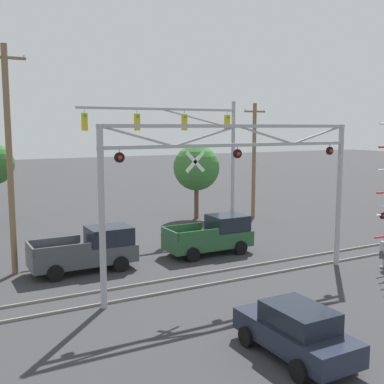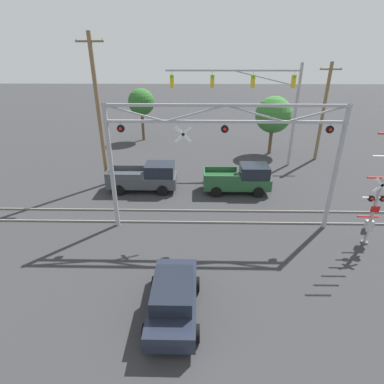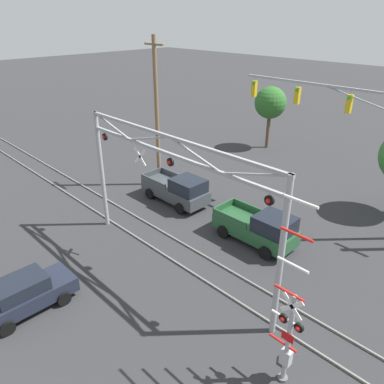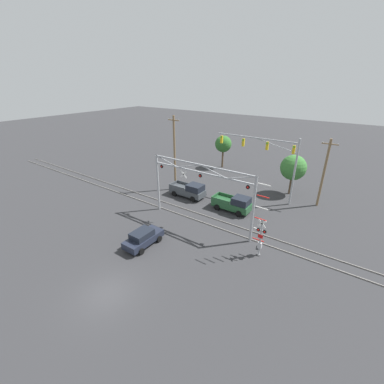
{
  "view_description": "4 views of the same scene",
  "coord_description": "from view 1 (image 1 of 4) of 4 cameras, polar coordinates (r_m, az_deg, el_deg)",
  "views": [
    {
      "loc": [
        -11.3,
        -4.36,
        6.73
      ],
      "look_at": [
        -1.24,
        14.08,
        3.87
      ],
      "focal_mm": 45.0,
      "sensor_mm": 36.0,
      "label": 1
    },
    {
      "loc": [
        -1.34,
        -2.47,
        9.04
      ],
      "look_at": [
        -1.63,
        12.16,
        2.24
      ],
      "focal_mm": 28.0,
      "sensor_mm": 36.0,
      "label": 2
    },
    {
      "loc": [
        11.58,
        2.28,
        11.53
      ],
      "look_at": [
        -1.44,
        15.14,
        2.73
      ],
      "focal_mm": 35.0,
      "sensor_mm": 36.0,
      "label": 3
    },
    {
      "loc": [
        13.4,
        -8.16,
        14.71
      ],
      "look_at": [
        -0.5,
        11.62,
        3.94
      ],
      "focal_mm": 24.0,
      "sensor_mm": 36.0,
      "label": 4
    }
  ],
  "objects": [
    {
      "name": "rail_track_near",
      "position": [
        21.5,
        4.79,
        -10.39
      ],
      "size": [
        80.0,
        0.08,
        0.1
      ],
      "primitive_type": "cube",
      "color": "gray",
      "rests_on": "ground_plane"
    },
    {
      "name": "rail_track_far",
      "position": [
        22.65,
        2.76,
        -9.42
      ],
      "size": [
        80.0,
        0.08,
        0.1
      ],
      "primitive_type": "cube",
      "color": "gray",
      "rests_on": "ground_plane"
    },
    {
      "name": "crossing_gantry",
      "position": [
        20.3,
        5.34,
        1.88
      ],
      "size": [
        12.08,
        0.28,
        6.83
      ],
      "color": "#9EA0A5",
      "rests_on": "ground_plane"
    },
    {
      "name": "traffic_signal_span",
      "position": [
        31.19,
        0.56,
        6.23
      ],
      "size": [
        10.77,
        0.39,
        8.41
      ],
      "color": "#9EA0A5",
      "rests_on": "ground_plane"
    },
    {
      "name": "pickup_truck_lead",
      "position": [
        25.8,
        2.47,
        -5.16
      ],
      "size": [
        4.66,
        2.14,
        2.0
      ],
      "color": "#23512D",
      "rests_on": "ground_plane"
    },
    {
      "name": "pickup_truck_following",
      "position": [
        23.31,
        -12.06,
        -6.73
      ],
      "size": [
        4.88,
        2.14,
        2.0
      ],
      "color": "#3D4247",
      "rests_on": "ground_plane"
    },
    {
      "name": "sedan_waiting",
      "position": [
        14.97,
        12.21,
        -15.79
      ],
      "size": [
        1.97,
        4.02,
        1.58
      ],
      "color": "#1E2333",
      "rests_on": "ground_plane"
    },
    {
      "name": "utility_pole_left",
      "position": [
        23.02,
        -20.82,
        3.7
      ],
      "size": [
        1.8,
        0.28,
        10.32
      ],
      "color": "brown",
      "rests_on": "ground_plane"
    },
    {
      "name": "utility_pole_right",
      "position": [
        35.8,
        7.35,
        3.88
      ],
      "size": [
        1.8,
        0.28,
        8.43
      ],
      "color": "brown",
      "rests_on": "ground_plane"
    },
    {
      "name": "background_tree_beyond_span",
      "position": [
        35.15,
        0.53,
        2.91
      ],
      "size": [
        3.39,
        3.39,
        5.48
      ],
      "color": "brown",
      "rests_on": "ground_plane"
    }
  ]
}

